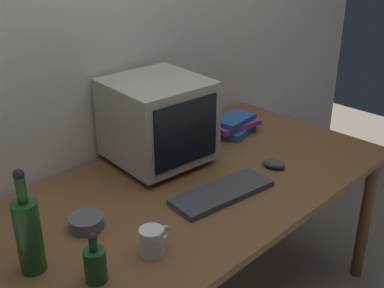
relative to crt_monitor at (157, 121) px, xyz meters
The scene contains 10 objects.
back_wall 0.43m from the crt_monitor, 99.49° to the left, with size 4.00×0.08×2.50m, color silver.
desk 0.36m from the crt_monitor, 100.17° to the right, with size 1.76×0.90×0.71m.
crt_monitor is the anchor object (origin of this frame).
keyboard 0.43m from the crt_monitor, 93.40° to the right, with size 0.42×0.15×0.02m, color #3F3F47.
computer_mouse 0.53m from the crt_monitor, 52.59° to the right, with size 0.06×0.10×0.04m, color #3F3F47.
bottle_tall 0.80m from the crt_monitor, 161.01° to the right, with size 0.08×0.08×0.35m.
bottle_short 0.79m from the crt_monitor, 146.00° to the right, with size 0.07×0.07×0.17m.
book_stack 0.49m from the crt_monitor, ahead, with size 0.25×0.19×0.09m.
mug 0.66m from the crt_monitor, 134.08° to the right, with size 0.12×0.08×0.09m.
cd_spindle 0.58m from the crt_monitor, 159.25° to the right, with size 0.12×0.12×0.04m, color #595B66.
Camera 1 is at (-1.25, -1.21, 1.72)m, focal length 46.68 mm.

